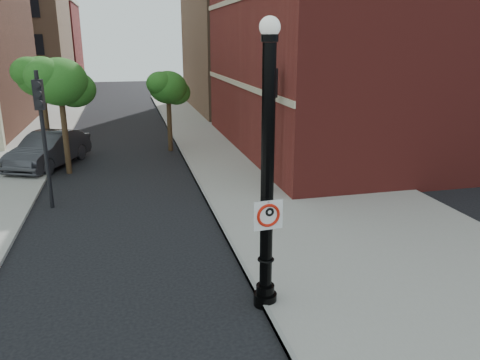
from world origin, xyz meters
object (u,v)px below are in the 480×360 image
object	(u,v)px
traffic_signal_right	(272,105)
no_parking_sign	(268,215)
lamppost	(267,184)
parked_car	(49,150)
traffic_signal_left	(41,118)

from	to	relation	value
traffic_signal_right	no_parking_sign	bearing A→B (deg)	-126.40
lamppost	parked_car	xyz separation A→B (m)	(-6.25, 13.62, -1.99)
traffic_signal_left	traffic_signal_right	world-z (taller)	traffic_signal_right
parked_car	lamppost	bearing A→B (deg)	-41.82
traffic_signal_left	traffic_signal_right	size ratio (longest dim) A/B	0.95
no_parking_sign	traffic_signal_right	world-z (taller)	traffic_signal_right
lamppost	traffic_signal_right	size ratio (longest dim) A/B	1.22
no_parking_sign	traffic_signal_left	distance (m)	9.62
lamppost	no_parking_sign	size ratio (longest dim) A/B	9.55
no_parking_sign	traffic_signal_left	world-z (taller)	traffic_signal_left
parked_car	traffic_signal_right	bearing A→B (deg)	-11.36
lamppost	parked_car	distance (m)	15.11
lamppost	traffic_signal_left	distance (m)	9.45
no_parking_sign	parked_car	size ratio (longest dim) A/B	0.13
no_parking_sign	traffic_signal_right	xyz separation A→B (m)	(2.46, 7.70, 1.16)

